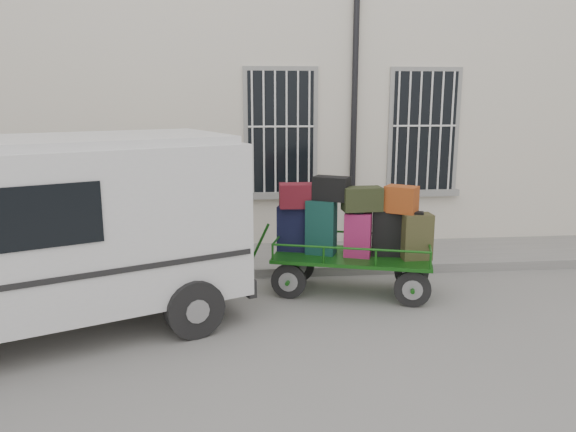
{
  "coord_description": "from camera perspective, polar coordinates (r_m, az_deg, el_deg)",
  "views": [
    {
      "loc": [
        -1.29,
        -7.36,
        2.92
      ],
      "look_at": [
        -0.46,
        1.0,
        1.11
      ],
      "focal_mm": 35.0,
      "sensor_mm": 36.0,
      "label": 1
    }
  ],
  "objects": [
    {
      "name": "van",
      "position": [
        7.36,
        -23.99,
        -0.85
      ],
      "size": [
        5.19,
        3.79,
        2.43
      ],
      "rotation": [
        0.0,
        0.0,
        0.42
      ],
      "color": "silver",
      "rests_on": "ground"
    },
    {
      "name": "sidewalk",
      "position": [
        10.06,
        1.94,
        -4.26
      ],
      "size": [
        24.0,
        1.7,
        0.15
      ],
      "primitive_type": "cube",
      "color": "slate",
      "rests_on": "ground"
    },
    {
      "name": "ground",
      "position": [
        8.02,
        4.03,
        -9.19
      ],
      "size": [
        80.0,
        80.0,
        0.0
      ],
      "primitive_type": "plane",
      "color": "slate",
      "rests_on": "ground"
    },
    {
      "name": "building",
      "position": [
        12.92,
        0.08,
        12.53
      ],
      "size": [
        24.0,
        5.15,
        6.0
      ],
      "color": "beige",
      "rests_on": "ground"
    },
    {
      "name": "luggage_cart",
      "position": [
        8.33,
        6.43,
        -1.64
      ],
      "size": [
        2.74,
        1.66,
        1.76
      ],
      "rotation": [
        0.0,
        0.0,
        -0.29
      ],
      "color": "black",
      "rests_on": "ground"
    }
  ]
}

